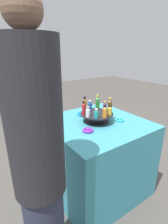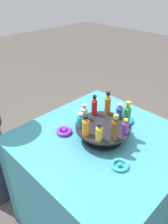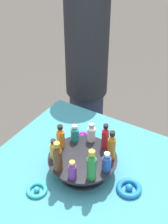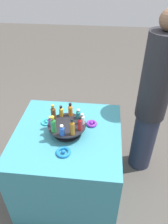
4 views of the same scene
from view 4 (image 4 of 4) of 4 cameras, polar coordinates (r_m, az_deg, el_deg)
name	(u,v)px [view 4 (image 4 of 4)]	position (r m, az deg, el deg)	size (l,w,h in m)	color
ground_plane	(71,188)	(2.40, -3.51, -19.13)	(12.00, 12.00, 0.00)	#4C4742
party_table	(69,163)	(2.09, -3.90, -13.21)	(0.89, 0.89, 0.77)	teal
display_stand	(67,128)	(1.78, -4.48, -4.12)	(0.31, 0.31, 0.09)	black
bottle_purple	(51,122)	(1.74, -8.74, -2.49)	(0.04, 0.04, 0.09)	#702D93
bottle_green	(53,125)	(1.66, -8.03, -3.32)	(0.04, 0.04, 0.15)	#288438
bottle_blue	(62,131)	(1.64, -5.76, -4.86)	(0.04, 0.04, 0.09)	#234CAD
bottle_amber	(72,127)	(1.62, -3.07, -4.04)	(0.04, 0.04, 0.15)	#AD6B19
bottle_red	(80,124)	(1.67, -1.02, -3.11)	(0.03, 0.03, 0.13)	#B21E23
bottle_clear	(82,119)	(1.74, -0.46, -1.85)	(0.04, 0.04, 0.10)	silver
bottle_teal	(78,114)	(1.80, -1.47, -0.56)	(0.04, 0.04, 0.09)	teal
bottle_orange	(70,110)	(1.82, -3.57, 0.55)	(0.04, 0.04, 0.12)	orange
bottle_gold	(61,111)	(1.83, -5.99, 0.15)	(0.04, 0.04, 0.10)	gold
bottle_brown	(53,113)	(1.78, -8.02, -0.28)	(0.04, 0.04, 0.15)	brown
ribbon_bow_purple	(92,124)	(1.88, 2.01, -3.02)	(0.09, 0.09, 0.03)	purple
ribbon_bow_teal	(46,122)	(1.93, -9.83, -2.58)	(0.09, 0.09, 0.03)	#2DB7CC
ribbon_bow_blue	(63,152)	(1.65, -5.42, -10.38)	(0.11, 0.11, 0.03)	blue
person_figure	(152,103)	(2.13, 17.31, 2.32)	(0.28, 0.28, 1.66)	#282D42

